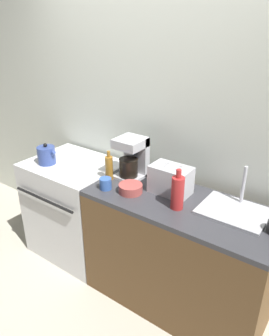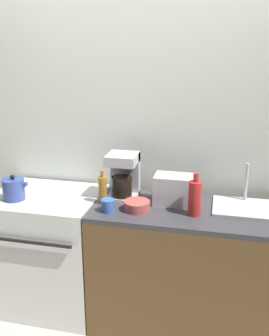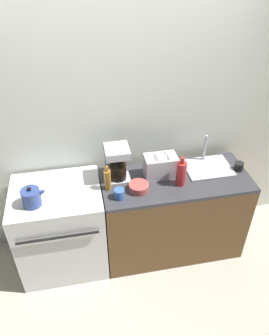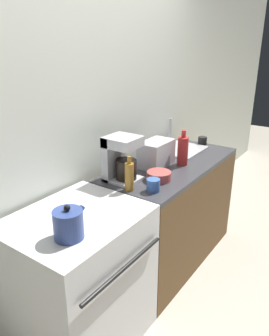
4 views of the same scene
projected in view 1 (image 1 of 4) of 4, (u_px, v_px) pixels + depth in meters
ground_plane at (104, 295)px, 2.68m from camera, size 12.00×12.00×0.00m
wall_back at (155, 122)px, 2.64m from camera, size 8.00×0.05×2.60m
stove at (76, 207)px, 3.04m from camera, size 0.79×0.68×0.91m
counter_block at (177, 254)px, 2.45m from camera, size 1.36×0.60×0.91m
kettle at (47, 155)px, 2.82m from camera, size 0.19×0.15×0.19m
toaster at (171, 180)px, 2.34m from camera, size 0.29×0.18×0.20m
coffee_maker at (132, 157)px, 2.56m from camera, size 0.21×0.22×0.32m
sink_tray at (234, 209)px, 2.14m from camera, size 0.43×0.34×0.28m
bottle_red at (178, 192)px, 2.14m from camera, size 0.09×0.09×0.28m
bottle_amber at (109, 168)px, 2.53m from camera, size 0.06×0.06×0.24m
cup_blue at (106, 184)px, 2.41m from camera, size 0.09×0.09×0.09m
bowl at (131, 188)px, 2.37m from camera, size 0.17×0.17×0.06m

